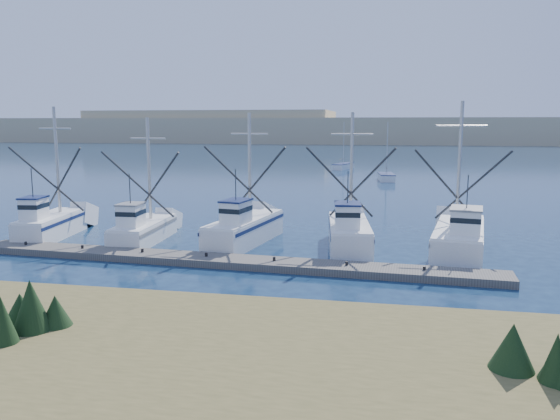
# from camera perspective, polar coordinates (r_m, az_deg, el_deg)

# --- Properties ---
(ground) EXTENTS (500.00, 500.00, 0.00)m
(ground) POSITION_cam_1_polar(r_m,az_deg,el_deg) (24.89, 5.48, -9.47)
(ground) COLOR #0D1F3B
(ground) RESTS_ON ground
(shore_bank) EXTENTS (40.00, 10.00, 1.60)m
(shore_bank) POSITION_cam_1_polar(r_m,az_deg,el_deg) (18.30, -24.66, -14.60)
(shore_bank) COLOR #4C422D
(shore_bank) RESTS_ON ground
(floating_dock) EXTENTS (30.90, 3.91, 0.41)m
(floating_dock) POSITION_cam_1_polar(r_m,az_deg,el_deg) (31.08, -5.99, -5.31)
(floating_dock) COLOR #5F5B55
(floating_dock) RESTS_ON ground
(dune_ridge) EXTENTS (360.00, 60.00, 10.00)m
(dune_ridge) POSITION_cam_1_polar(r_m,az_deg,el_deg) (233.54, 10.40, 8.20)
(dune_ridge) COLOR tan
(dune_ridge) RESTS_ON ground
(trawler_fleet) EXTENTS (31.03, 9.72, 9.29)m
(trawler_fleet) POSITION_cam_1_polar(r_m,az_deg,el_deg) (35.31, -0.58, -2.22)
(trawler_fleet) COLOR white
(trawler_fleet) RESTS_ON ground
(sailboat_near) EXTENTS (2.44, 5.27, 8.10)m
(sailboat_near) POSITION_cam_1_polar(r_m,az_deg,el_deg) (77.28, 11.04, 3.40)
(sailboat_near) COLOR white
(sailboat_near) RESTS_ON ground
(sailboat_far) EXTENTS (3.47, 6.38, 8.10)m
(sailboat_far) POSITION_cam_1_polar(r_m,az_deg,el_deg) (95.90, 6.61, 4.57)
(sailboat_far) COLOR white
(sailboat_far) RESTS_ON ground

